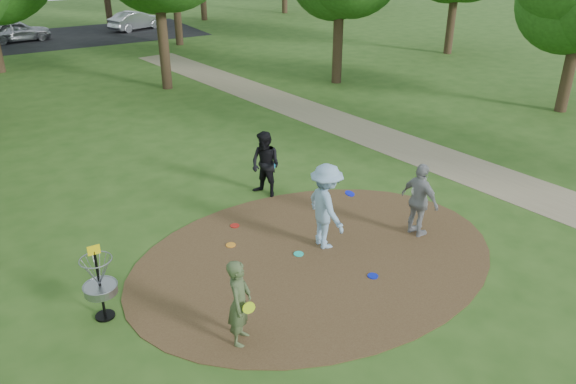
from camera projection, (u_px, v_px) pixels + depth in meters
ground at (316, 258)px, 12.29m from camera, size 100.00×100.00×0.00m
dirt_clearing at (316, 257)px, 12.29m from camera, size 8.40×8.40×0.02m
footpath at (460, 167)px, 16.83m from camera, size 7.55×39.89×0.01m
parking_lot at (88, 35)px, 36.44m from camera, size 14.00×8.00×0.01m
player_observer_with_disc at (240, 303)px, 9.50m from camera, size 0.68×0.71×1.64m
player_throwing_with_disc at (326, 207)px, 12.33m from camera, size 1.21×1.34×1.98m
player_walking_with_disc at (266, 165)px, 14.74m from camera, size 0.95×1.05×1.77m
player_waiting_with_disc at (420, 200)px, 12.82m from camera, size 0.54×1.08×1.78m
disc_ground_cyan at (299, 254)px, 12.38m from camera, size 0.22×0.22×0.02m
disc_ground_blue at (373, 276)px, 11.61m from camera, size 0.22×0.22×0.02m
disc_ground_red at (235, 226)px, 13.53m from camera, size 0.22×0.22×0.02m
car_left at (17, 31)px, 34.18m from camera, size 3.93×1.85×1.30m
car_right at (136, 20)px, 38.00m from camera, size 3.96×2.59×1.23m
disc_ground_orange at (231, 245)px, 12.72m from camera, size 0.22×0.22×0.02m
disc_golf_basket at (99, 277)px, 10.08m from camera, size 0.63×0.63×1.54m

